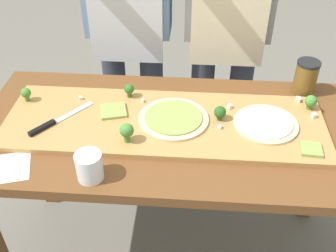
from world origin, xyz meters
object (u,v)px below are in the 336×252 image
(cheese_crumble_a, at_px, (314,116))
(pizza_whole_white_garlic, at_px, (266,123))
(prep_table, at_px, (173,151))
(cheese_crumble_c, at_px, (230,106))
(cheese_crumble_b, at_px, (298,99))
(cook_left, at_px, (129,12))
(flour_cup, at_px, (90,168))
(chefs_knife, at_px, (53,123))
(sauce_jar, at_px, (306,78))
(pizza_whole_pesto_green, at_px, (172,118))
(broccoli_floret_center_right, at_px, (220,112))
(broccoli_floret_front_mid, at_px, (26,93))
(cheese_crumble_e, at_px, (220,127))
(cheese_crumble_f, at_px, (81,98))
(cheese_crumble_d, at_px, (143,101))
(broccoli_floret_back_mid, at_px, (311,101))
(broccoli_floret_front_right, at_px, (129,90))
(pizza_slice_center, at_px, (311,149))
(recipe_note, at_px, (13,167))
(pizza_slice_near_right, at_px, (114,111))
(cook_right, at_px, (228,15))
(broccoli_floret_back_left, at_px, (127,131))

(cheese_crumble_a, bearing_deg, pizza_whole_white_garlic, -162.19)
(prep_table, xyz_separation_m, pizza_whole_white_garlic, (0.35, 0.01, 0.15))
(prep_table, bearing_deg, cheese_crumble_c, 27.15)
(cheese_crumble_b, relative_size, cook_left, 0.01)
(flour_cup, bearing_deg, prep_table, 48.34)
(prep_table, bearing_deg, chefs_knife, -174.96)
(flour_cup, bearing_deg, sauce_jar, 35.47)
(pizza_whole_pesto_green, relative_size, broccoli_floret_center_right, 4.64)
(broccoli_floret_front_mid, bearing_deg, cheese_crumble_e, -8.95)
(broccoli_floret_front_mid, height_order, flour_cup, flour_cup)
(cheese_crumble_f, distance_m, sauce_jar, 0.94)
(cheese_crumble_c, distance_m, cheese_crumble_d, 0.35)
(broccoli_floret_back_mid, relative_size, sauce_jar, 0.41)
(broccoli_floret_front_right, distance_m, cheese_crumble_b, 0.69)
(pizza_slice_center, bearing_deg, broccoli_floret_back_mid, 80.44)
(chefs_knife, xyz_separation_m, broccoli_floret_front_right, (0.26, 0.20, 0.03))
(cheese_crumble_e, bearing_deg, cheese_crumble_b, 31.85)
(pizza_whole_pesto_green, bearing_deg, broccoli_floret_back_mid, 11.76)
(cheese_crumble_a, xyz_separation_m, cheese_crumble_e, (-0.36, -0.09, -0.00))
(cheese_crumble_f, relative_size, cook_left, 0.01)
(flour_cup, bearing_deg, recipe_note, 174.74)
(pizza_slice_center, bearing_deg, sauce_jar, 83.33)
(flour_cup, distance_m, cook_left, 0.91)
(pizza_whole_white_garlic, bearing_deg, broccoli_floret_center_right, 172.79)
(cheese_crumble_a, xyz_separation_m, cheese_crumble_c, (-0.32, 0.04, -0.00))
(cheese_crumble_c, height_order, sauce_jar, sauce_jar)
(cheese_crumble_d, height_order, sauce_jar, sauce_jar)
(pizza_slice_near_right, xyz_separation_m, broccoli_floret_back_mid, (0.77, 0.08, 0.03))
(prep_table, distance_m, sauce_jar, 0.64)
(broccoli_floret_back_mid, height_order, cheese_crumble_a, broccoli_floret_back_mid)
(broccoli_floret_back_mid, relative_size, cheese_crumble_f, 4.38)
(pizza_whole_pesto_green, bearing_deg, cheese_crumble_f, 164.32)
(pizza_slice_near_right, bearing_deg, broccoli_floret_back_mid, 5.98)
(pizza_slice_center, xyz_separation_m, cheese_crumble_d, (-0.62, 0.25, 0.00))
(broccoli_floret_front_right, relative_size, broccoli_floret_back_mid, 0.98)
(cook_right, bearing_deg, pizza_whole_pesto_green, -110.72)
(cheese_crumble_d, xyz_separation_m, cook_right, (0.35, 0.48, 0.17))
(broccoli_floret_front_right, xyz_separation_m, recipe_note, (-0.34, -0.42, -0.06))
(recipe_note, bearing_deg, broccoli_floret_back_left, 20.78)
(broccoli_floret_front_right, bearing_deg, cheese_crumble_c, -6.88)
(broccoli_floret_back_mid, distance_m, sauce_jar, 0.15)
(pizza_whole_white_garlic, xyz_separation_m, cook_right, (-0.13, 0.59, 0.17))
(cheese_crumble_a, distance_m, cheese_crumble_e, 0.37)
(prep_table, distance_m, broccoli_floret_back_mid, 0.58)
(broccoli_floret_back_left, height_order, cheese_crumble_c, broccoli_floret_back_left)
(pizza_whole_white_garlic, xyz_separation_m, sauce_jar, (0.19, 0.27, 0.05))
(cheese_crumble_b, distance_m, cheese_crumble_d, 0.63)
(pizza_slice_near_right, bearing_deg, broccoli_floret_back_left, -64.33)
(cheese_crumble_f, bearing_deg, broccoli_floret_center_right, -9.30)
(pizza_slice_center, distance_m, cook_right, 0.80)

